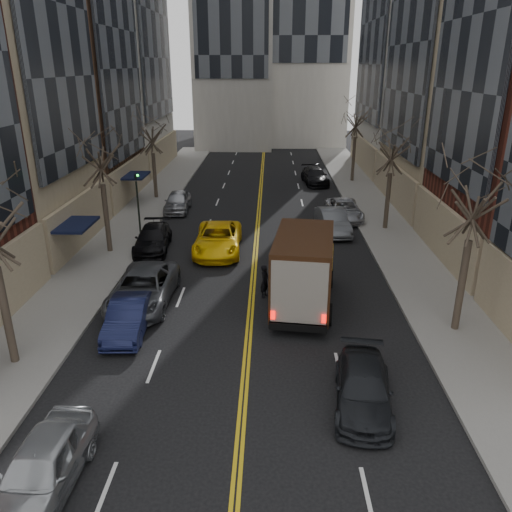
% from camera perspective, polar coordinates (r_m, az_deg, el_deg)
% --- Properties ---
extents(sidewalk_left, '(4.00, 66.00, 0.15)m').
position_cam_1_polar(sidewalk_left, '(37.88, -13.53, 4.23)').
color(sidewalk_left, slate).
rests_on(sidewalk_left, ground).
extents(sidewalk_right, '(4.00, 66.00, 0.15)m').
position_cam_1_polar(sidewalk_right, '(37.49, 14.17, 3.99)').
color(sidewalk_right, slate).
rests_on(sidewalk_right, ground).
extents(tree_lf_mid, '(3.20, 3.20, 8.91)m').
position_cam_1_polar(tree_lf_mid, '(29.90, -17.60, 12.27)').
color(tree_lf_mid, '#382D23').
rests_on(tree_lf_mid, sidewalk_left).
extents(tree_lf_far, '(3.20, 3.20, 8.12)m').
position_cam_1_polar(tree_lf_far, '(42.38, -11.90, 14.34)').
color(tree_lf_far, '#382D23').
rests_on(tree_lf_far, sidewalk_left).
extents(tree_rt_near, '(3.20, 3.20, 8.71)m').
position_cam_1_polar(tree_rt_near, '(21.04, 24.06, 7.65)').
color(tree_rt_near, '#382D23').
rests_on(tree_rt_near, sidewalk_right).
extents(tree_rt_mid, '(3.20, 3.20, 8.32)m').
position_cam_1_polar(tree_rt_mid, '(34.26, 15.45, 12.77)').
color(tree_rt_mid, '#382D23').
rests_on(tree_rt_mid, sidewalk_right).
extents(tree_rt_far, '(3.20, 3.20, 9.11)m').
position_cam_1_polar(tree_rt_far, '(48.83, 11.46, 16.06)').
color(tree_rt_far, '#382D23').
rests_on(tree_rt_far, sidewalk_right).
extents(traffic_signal, '(0.29, 0.26, 4.70)m').
position_cam_1_polar(traffic_signal, '(32.10, -13.37, 6.32)').
color(traffic_signal, black).
rests_on(traffic_signal, sidewalk_left).
extents(ups_truck, '(3.34, 6.92, 3.65)m').
position_cam_1_polar(ups_truck, '(23.16, 5.48, -1.48)').
color(ups_truck, black).
rests_on(ups_truck, ground).
extents(observer_sedan, '(2.41, 4.71, 1.31)m').
position_cam_1_polar(observer_sedan, '(17.47, 12.15, -14.54)').
color(observer_sedan, black).
rests_on(observer_sedan, ground).
extents(taxi, '(2.82, 5.91, 1.63)m').
position_cam_1_polar(taxi, '(30.24, -4.37, 1.96)').
color(taxi, yellow).
rests_on(taxi, ground).
extents(pedestrian, '(0.60, 0.71, 1.65)m').
position_cam_1_polar(pedestrian, '(24.28, 1.01, -2.89)').
color(pedestrian, black).
rests_on(pedestrian, ground).
extents(parked_lf_a, '(1.92, 4.47, 1.50)m').
position_cam_1_polar(parked_lf_a, '(15.36, -23.25, -21.35)').
color(parked_lf_a, '#A8ABAF').
rests_on(parked_lf_a, ground).
extents(parked_lf_b, '(1.75, 4.40, 1.43)m').
position_cam_1_polar(parked_lf_b, '(21.92, -14.37, -6.71)').
color(parked_lf_b, '#111637').
rests_on(parked_lf_b, ground).
extents(parked_lf_c, '(2.73, 5.79, 1.60)m').
position_cam_1_polar(parked_lf_c, '(24.17, -12.76, -3.62)').
color(parked_lf_c, '#484A4F').
rests_on(parked_lf_c, ground).
extents(parked_lf_d, '(2.36, 5.01, 1.41)m').
position_cam_1_polar(parked_lf_d, '(31.16, -11.71, 1.95)').
color(parked_lf_d, black).
rests_on(parked_lf_d, ground).
extents(parked_lf_e, '(1.94, 4.53, 1.52)m').
position_cam_1_polar(parked_lf_e, '(39.23, -8.96, 6.18)').
color(parked_lf_e, '#A1A3A8').
rests_on(parked_lf_e, ground).
extents(parked_rt_a, '(2.13, 4.95, 1.58)m').
position_cam_1_polar(parked_rt_a, '(34.03, 8.77, 3.93)').
color(parked_rt_a, '#52555A').
rests_on(parked_rt_a, ground).
extents(parked_rt_b, '(2.48, 5.14, 1.41)m').
position_cam_1_polar(parked_rt_b, '(37.30, 10.03, 5.24)').
color(parked_rt_b, '#B9BBC1').
rests_on(parked_rt_b, ground).
extents(parked_rt_c, '(2.64, 5.32, 1.48)m').
position_cam_1_polar(parked_rt_c, '(48.23, 6.75, 9.05)').
color(parked_rt_c, black).
rests_on(parked_rt_c, ground).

